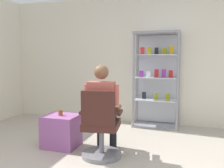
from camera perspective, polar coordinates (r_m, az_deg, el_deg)
back_wall at (r=5.37m, az=6.33°, el=5.54°), size 6.00×0.10×2.70m
display_cabinet_main at (r=5.09m, az=10.20°, el=1.19°), size 0.90×0.45×1.90m
office_chair at (r=3.46m, az=-2.61°, el=-10.59°), size 0.60×0.56×0.96m
seated_shopkeeper at (r=3.54m, az=-2.09°, el=-4.90°), size 0.53×0.60×1.29m
storage_crate at (r=4.01m, az=-11.54°, el=-10.54°), size 0.52×0.45×0.50m
tea_glass at (r=3.93m, az=-11.75°, el=-6.47°), size 0.07×0.07×0.09m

